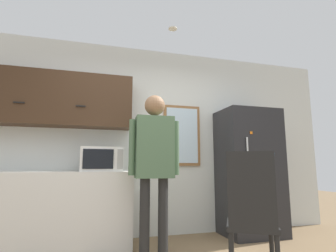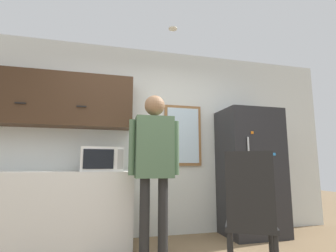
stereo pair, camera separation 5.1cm
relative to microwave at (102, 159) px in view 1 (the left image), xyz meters
The scene contains 9 objects.
back_wall 0.79m from the microwave, 36.21° to the left, with size 6.00×0.06×2.70m.
counter 0.86m from the microwave, behind, with size 1.98×0.63×0.90m.
upper_cabinets 1.02m from the microwave, 159.26° to the left, with size 1.98×0.34×0.69m.
microwave is the anchor object (origin of this frame).
person 0.71m from the microwave, 37.87° to the right, with size 0.57×0.24×1.76m.
refrigerator 2.08m from the microwave, ahead, with size 0.81×0.66×1.77m.
chair 1.84m from the microwave, 48.66° to the right, with size 0.55×0.55×1.08m.
window 1.28m from the microwave, 18.43° to the left, with size 0.56×0.05×0.90m.
ceiling_light 1.86m from the microwave, 23.12° to the right, with size 0.11×0.11×0.01m.
Camera 1 is at (-0.67, -1.92, 0.96)m, focal length 28.00 mm.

